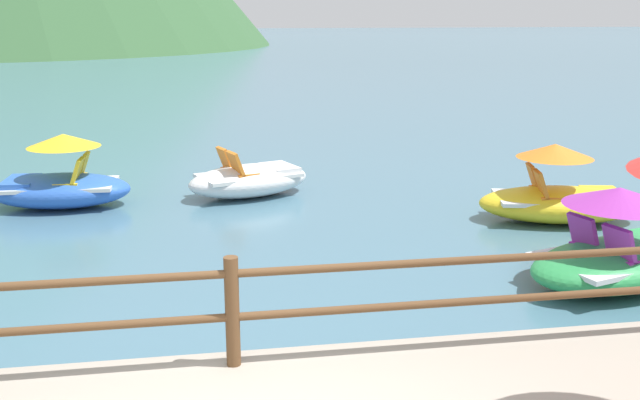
{
  "coord_description": "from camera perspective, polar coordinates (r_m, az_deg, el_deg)",
  "views": [
    {
      "loc": [
        -0.23,
        -4.18,
        3.29
      ],
      "look_at": [
        1.31,
        5.0,
        0.9
      ],
      "focal_mm": 41.65,
      "sensor_mm": 36.0,
      "label": 1
    }
  ],
  "objects": [
    {
      "name": "pedal_boat_4",
      "position": [
        9.81,
        22.12,
        -3.76
      ],
      "size": [
        2.89,
        2.1,
        1.24
      ],
      "color": "green",
      "rests_on": "ground"
    },
    {
      "name": "pedal_boat_3",
      "position": [
        13.53,
        -5.45,
        1.58
      ],
      "size": [
        2.54,
        1.89,
        0.89
      ],
      "color": "white",
      "rests_on": "ground"
    },
    {
      "name": "ground_plane",
      "position": [
        44.3,
        -9.36,
        9.93
      ],
      "size": [
        200.0,
        200.0,
        0.0
      ],
      "primitive_type": "plane",
      "color": "#477084"
    },
    {
      "name": "pedal_boat_0",
      "position": [
        13.44,
        -19.32,
        1.27
      ],
      "size": [
        2.41,
        1.41,
        1.27
      ],
      "color": "blue",
      "rests_on": "ground"
    },
    {
      "name": "dock_railing",
      "position": [
        6.18,
        -6.79,
        -7.59
      ],
      "size": [
        23.92,
        0.12,
        0.95
      ],
      "color": "brown",
      "rests_on": "promenade_dock"
    },
    {
      "name": "pedal_boat_1",
      "position": [
        12.42,
        17.91,
        0.28
      ],
      "size": [
        2.74,
        1.76,
        1.25
      ],
      "color": "yellow",
      "rests_on": "ground"
    }
  ]
}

